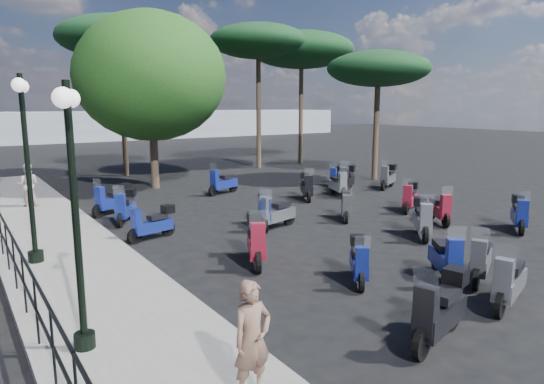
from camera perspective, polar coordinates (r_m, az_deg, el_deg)
ground at (r=13.60m, az=7.51°, el=-6.00°), size 120.00×120.00×0.00m
sidewalk at (r=13.47m, az=-23.34°, el=-6.61°), size 3.00×30.00×0.15m
railing at (r=12.92m, az=-29.10°, el=-4.00°), size 0.04×26.04×1.10m
lamp_post_0 at (r=7.52m, az=-22.22°, el=-1.04°), size 0.55×1.13×3.98m
lamp_post_1 at (r=12.30m, az=-26.87°, el=3.65°), size 0.48×1.26×4.32m
woman at (r=6.31m, az=-2.34°, el=-16.93°), size 0.58×0.41×1.52m
pedestrian_far at (r=19.61m, az=-26.80°, el=0.74°), size 0.91×0.82×1.54m
scooter_1 at (r=11.68m, az=-1.87°, el=-5.83°), size 1.07×1.69×1.47m
scooter_2 at (r=14.14m, az=-13.92°, el=-3.67°), size 1.51×0.60×1.22m
scooter_3 at (r=16.35m, az=-16.85°, el=-1.77°), size 1.07×1.48×1.34m
scooter_4 at (r=17.74m, az=-18.24°, el=-0.91°), size 1.57×0.94×1.34m
scooter_5 at (r=8.39m, az=19.12°, el=-13.11°), size 1.77×0.79×1.45m
scooter_6 at (r=11.46m, az=23.30°, el=-7.47°), size 1.54×0.93×1.34m
scooter_7 at (r=10.68m, az=10.21°, el=-8.15°), size 1.05×1.26×1.19m
scooter_8 at (r=14.88m, az=0.43°, el=-2.59°), size 1.70×0.71×1.38m
scooter_9 at (r=15.03m, az=-0.92°, el=-2.42°), size 0.95×1.49×1.30m
scooter_10 at (r=20.75m, az=-5.81°, el=1.06°), size 1.69×0.82×1.40m
scooter_12 at (r=10.27m, az=26.08°, el=-9.63°), size 1.68×0.79×1.38m
scooter_13 at (r=11.24m, az=19.77°, el=-7.51°), size 1.12×1.46×1.38m
scooter_14 at (r=14.60m, az=17.28°, el=-3.12°), size 1.32×1.41×1.40m
scooter_15 at (r=16.26m, az=8.71°, el=-1.72°), size 1.07×1.22×1.18m
scooter_16 at (r=19.51m, az=4.11°, el=0.58°), size 1.04×1.54×1.36m
scooter_20 at (r=18.06m, az=15.93°, el=-0.66°), size 1.46×1.00×1.30m
scooter_21 at (r=20.41m, az=7.81°, el=0.80°), size 0.80×1.61×1.34m
scooter_22 at (r=21.38m, az=8.84°, el=1.44°), size 1.59×1.23×1.47m
scooter_25 at (r=16.48m, az=27.10°, el=-2.38°), size 1.44×1.14×1.34m
scooter_26 at (r=16.46m, az=19.08°, el=-1.98°), size 0.97×1.47×1.32m
scooter_27 at (r=22.65m, az=13.50°, el=1.70°), size 1.61×0.99×1.39m
scooter_28 at (r=22.80m, az=7.49°, el=1.76°), size 1.28×1.00×1.19m
broadleaf_tree at (r=22.63m, az=-14.07°, el=13.02°), size 6.68×6.68×7.83m
pine_0 at (r=29.25m, az=-1.63°, el=17.25°), size 5.69×5.69×8.37m
pine_1 at (r=31.47m, az=3.49°, el=16.31°), size 6.58×6.58×8.28m
pine_2 at (r=27.23m, az=-17.55°, el=16.89°), size 6.30×6.30×8.26m
pine_3 at (r=25.18m, az=12.40°, el=13.94°), size 5.08×5.08×6.41m
distant_hills at (r=55.49m, az=-25.03°, el=6.97°), size 70.00×8.00×3.00m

